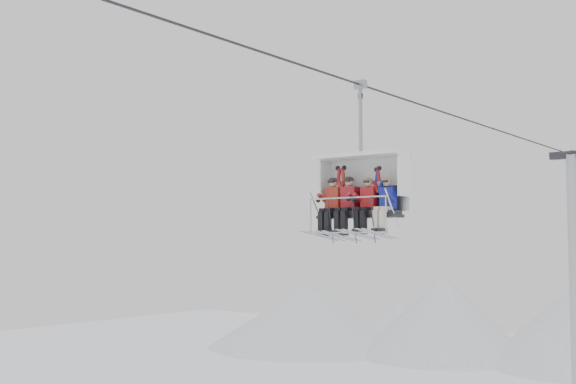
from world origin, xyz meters
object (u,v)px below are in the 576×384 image
Objects in this scene: skier_far_left at (332,204)px; skier_center_left at (348,203)px; chairlift_carrier at (364,185)px; lift_tower_right at (576,317)px; skier_far_right at (386,203)px; skier_center_right at (367,203)px.

skier_far_left is 1.00× the size of skier_center_left.
chairlift_carrier is 2.36× the size of skier_center_left.
skier_far_right is (0.83, -19.08, 4.40)m from lift_tower_right.
skier_far_right is at bearing -0.39° from skier_far_left.
lift_tower_right reaches higher than chairlift_carrier.
skier_center_right is at bearing -89.17° from lift_tower_right.
skier_center_right is 0.55m from skier_far_right.
skier_far_left is 1.00× the size of skier_far_right.
skier_center_left is 0.58m from skier_center_right.
chairlift_carrier is 1.02m from skier_far_right.
skier_far_left is at bearing 179.61° from skier_far_right.
skier_far_left reaches higher than skier_center_right.
skier_far_right is (1.12, -0.01, -0.04)m from skier_center_left.
lift_tower_right is at bearing 90.00° from chairlift_carrier.
chairlift_carrier reaches higher than skier_far_right.
skier_center_right is (0.58, -0.01, -0.03)m from skier_center_left.
chairlift_carrier is at bearing 131.65° from skier_center_right.
skier_center_left is 1.00× the size of skier_center_right.
chairlift_carrier is at bearing 45.55° from skier_center_left.
skier_far_right is at bearing -20.89° from chairlift_carrier.
chairlift_carrier is 0.97m from skier_far_left.
chairlift_carrier reaches higher than skier_center_left.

